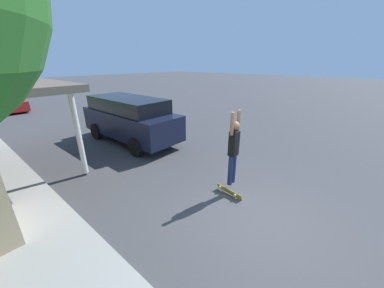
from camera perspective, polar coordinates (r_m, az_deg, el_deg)
ground_plane at (r=5.65m, az=16.69°, el=-18.89°), size 120.00×120.00×0.00m
sidewalk at (r=8.28m, az=-41.14°, el=-9.57°), size 1.80×80.00×0.10m
suv_parked at (r=10.31m, az=-16.23°, el=6.67°), size 2.08×5.13×2.05m
car_down_street at (r=21.81m, az=-40.98°, el=8.38°), size 1.92×4.50×1.37m
skateboarder at (r=5.80m, az=11.02°, el=-0.98°), size 0.41×0.24×2.07m
skateboard at (r=6.29m, az=9.78°, el=-12.37°), size 0.22×0.84×0.25m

